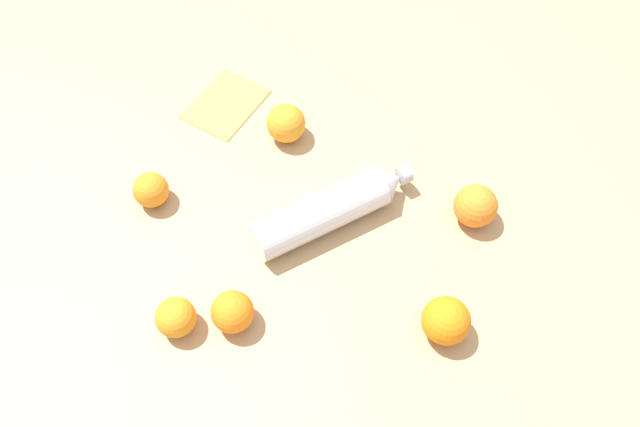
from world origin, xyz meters
name	(u,v)px	position (x,y,z in m)	size (l,w,h in m)	color
ground_plane	(331,249)	(0.00, 0.00, 0.00)	(2.40, 2.40, 0.00)	tan
water_bottle	(331,208)	(-0.04, 0.05, 0.04)	(0.16, 0.31, 0.07)	silver
orange_0	(176,317)	(-0.09, -0.28, 0.03)	(0.07, 0.07, 0.07)	orange
orange_1	(232,312)	(-0.03, -0.21, 0.04)	(0.07, 0.07, 0.07)	orange
orange_2	(151,190)	(-0.31, -0.14, 0.03)	(0.07, 0.07, 0.07)	orange
orange_3	(446,321)	(0.24, 0.01, 0.04)	(0.08, 0.08, 0.08)	orange
orange_4	(476,206)	(0.15, 0.22, 0.04)	(0.08, 0.08, 0.08)	orange
orange_5	(286,123)	(-0.24, 0.13, 0.04)	(0.08, 0.08, 0.08)	orange
folded_napkin	(226,103)	(-0.38, 0.11, 0.00)	(0.12, 0.16, 0.01)	#E5B24C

